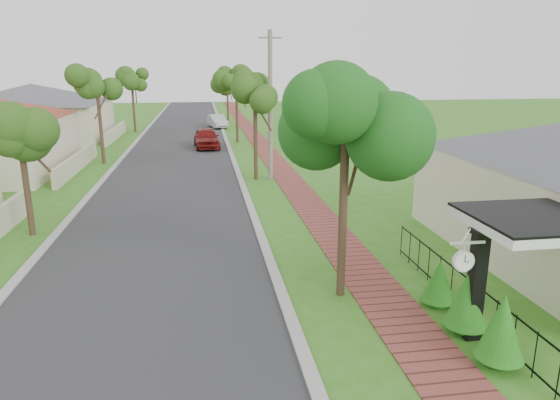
{
  "coord_description": "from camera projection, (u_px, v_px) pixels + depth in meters",
  "views": [
    {
      "loc": [
        -1.26,
        -10.32,
        5.85
      ],
      "look_at": [
        1.25,
        5.86,
        1.5
      ],
      "focal_mm": 32.0,
      "sensor_mm": 36.0,
      "label": 1
    }
  ],
  "objects": [
    {
      "name": "station_clock",
      "position": [
        464.0,
        260.0,
        10.47
      ],
      "size": [
        0.78,
        0.13,
        0.66
      ],
      "color": "white",
      "rests_on": "ground"
    },
    {
      "name": "picket_fence",
      "position": [
        465.0,
        293.0,
        12.13
      ],
      "size": [
        0.03,
        8.02,
        1.0
      ],
      "color": "black",
      "rests_on": "ground"
    },
    {
      "name": "porch_post",
      "position": [
        476.0,
        290.0,
        10.98
      ],
      "size": [
        0.48,
        0.48,
        2.52
      ],
      "color": "black",
      "rests_on": "ground"
    },
    {
      "name": "utility_pole",
      "position": [
        270.0,
        106.0,
        26.13
      ],
      "size": [
        1.2,
        0.24,
        7.72
      ],
      "color": "gray",
      "rests_on": "ground"
    },
    {
      "name": "kerb_left",
      "position": [
        113.0,
        169.0,
        29.66
      ],
      "size": [
        0.3,
        120.0,
        0.1
      ],
      "primitive_type": "cube",
      "color": "#9E9E99",
      "rests_on": "ground"
    },
    {
      "name": "parked_car_white",
      "position": [
        217.0,
        121.0,
        49.99
      ],
      "size": [
        2.14,
        4.17,
        1.31
      ],
      "primitive_type": "imported",
      "rotation": [
        0.0,
        0.0,
        0.2
      ],
      "color": "#B9B9BB",
      "rests_on": "ground"
    },
    {
      "name": "sidewalk",
      "position": [
        277.0,
        165.0,
        31.13
      ],
      "size": [
        1.5,
        120.0,
        0.03
      ],
      "primitive_type": "cube",
      "color": "brown",
      "rests_on": "ground"
    },
    {
      "name": "near_tree",
      "position": [
        346.0,
        124.0,
        12.14
      ],
      "size": [
        2.21,
        2.21,
        5.68
      ],
      "color": "#382619",
      "rests_on": "ground"
    },
    {
      "name": "street_trees",
      "position": [
        178.0,
        87.0,
        35.59
      ],
      "size": [
        10.7,
        37.65,
        5.89
      ],
      "color": "#382619",
      "rests_on": "ground"
    },
    {
      "name": "far_house_grey",
      "position": [
        34.0,
        112.0,
        41.2
      ],
      "size": [
        15.56,
        15.56,
        4.6
      ],
      "color": "beige",
      "rests_on": "ground"
    },
    {
      "name": "hedge_row",
      "position": [
        471.0,
        308.0,
        11.02
      ],
      "size": [
        0.86,
        3.48,
        1.65
      ],
      "color": "#156013",
      "rests_on": "ground"
    },
    {
      "name": "ground",
      "position": [
        266.0,
        329.0,
        11.55
      ],
      "size": [
        160.0,
        160.0,
        0.0
      ],
      "primitive_type": "plane",
      "color": "#31701A",
      "rests_on": "ground"
    },
    {
      "name": "kerb_right",
      "position": [
        235.0,
        166.0,
        30.74
      ],
      "size": [
        0.3,
        120.0,
        0.1
      ],
      "primitive_type": "cube",
      "color": "#9E9E99",
      "rests_on": "ground"
    },
    {
      "name": "parked_car_red",
      "position": [
        206.0,
        138.0,
        37.37
      ],
      "size": [
        2.06,
        4.5,
        1.5
      ],
      "primitive_type": "imported",
      "rotation": [
        0.0,
        0.0,
        0.07
      ],
      "color": "maroon",
      "rests_on": "ground"
    },
    {
      "name": "road",
      "position": [
        175.0,
        167.0,
        30.2
      ],
      "size": [
        7.0,
        120.0,
        0.02
      ],
      "primitive_type": "cube",
      "color": "#28282B",
      "rests_on": "ground"
    }
  ]
}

